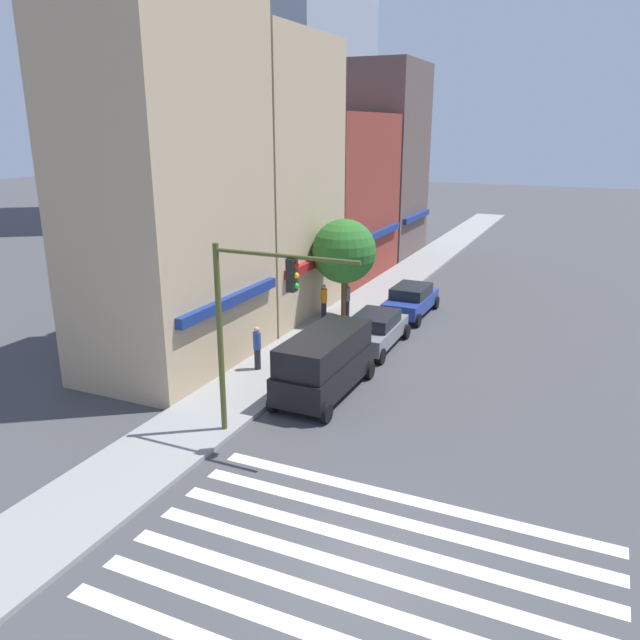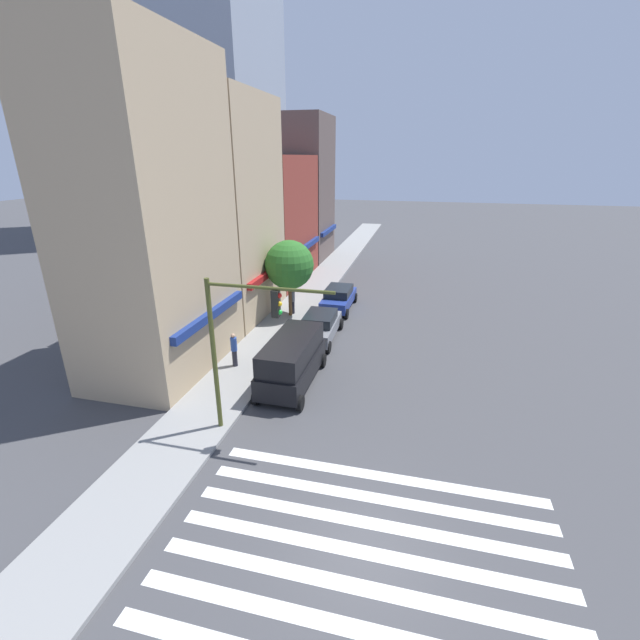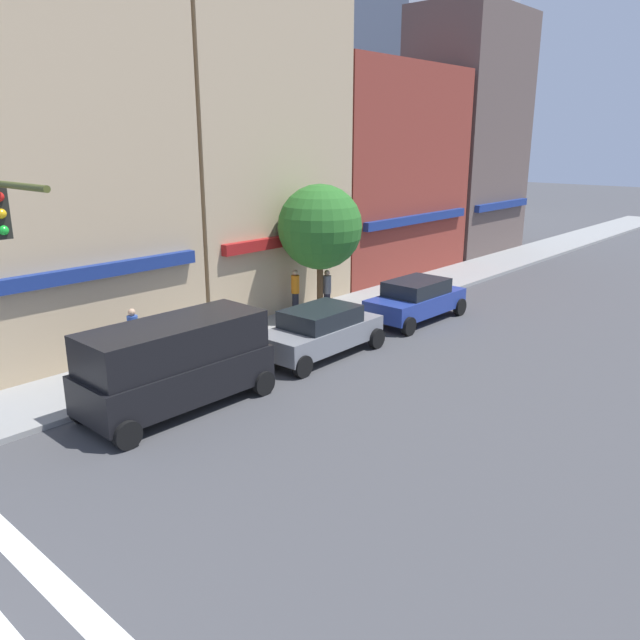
% 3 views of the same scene
% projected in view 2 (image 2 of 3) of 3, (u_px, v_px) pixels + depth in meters
% --- Properties ---
extents(ground_plane, '(200.00, 200.00, 0.00)m').
position_uv_depth(ground_plane, '(365.00, 553.00, 11.68)').
color(ground_plane, '#424244').
extents(sidewalk_left, '(120.00, 3.00, 0.15)m').
position_uv_depth(sidewalk_left, '(127.00, 501.00, 13.32)').
color(sidewalk_left, gray).
rests_on(sidewalk_left, ground_plane).
extents(crosswalk_stripes, '(6.66, 10.80, 0.01)m').
position_uv_depth(crosswalk_stripes, '(365.00, 553.00, 11.68)').
color(crosswalk_stripes, silver).
rests_on(crosswalk_stripes, ground_plane).
extents(storefront_row, '(33.36, 5.30, 14.83)m').
position_uv_depth(storefront_row, '(252.00, 208.00, 30.87)').
color(storefront_row, tan).
rests_on(storefront_row, ground_plane).
extents(traffic_signal, '(0.32, 4.66, 6.19)m').
position_uv_depth(traffic_signal, '(239.00, 333.00, 15.27)').
color(traffic_signal, '#474C1E').
rests_on(traffic_signal, ground_plane).
extents(van_black, '(5.02, 2.22, 2.34)m').
position_uv_depth(van_black, '(292.00, 359.00, 19.91)').
color(van_black, black).
rests_on(van_black, ground_plane).
extents(sedan_grey, '(4.44, 2.02, 1.59)m').
position_uv_depth(sedan_grey, '(320.00, 326.00, 25.10)').
color(sedan_grey, slate).
rests_on(sedan_grey, ground_plane).
extents(sedan_blue, '(4.42, 2.02, 1.59)m').
position_uv_depth(sedan_blue, '(339.00, 298.00, 30.07)').
color(sedan_blue, navy).
rests_on(sedan_blue, ground_plane).
extents(pedestrian_orange_vest, '(0.32, 0.32, 1.77)m').
position_uv_depth(pedestrian_orange_vest, '(276.00, 303.00, 28.21)').
color(pedestrian_orange_vest, '#23232D').
rests_on(pedestrian_orange_vest, sidewalk_left).
extents(pedestrian_blue_shirt, '(0.32, 0.32, 1.77)m').
position_uv_depth(pedestrian_blue_shirt, '(234.00, 349.00, 21.47)').
color(pedestrian_blue_shirt, '#23232D').
rests_on(pedestrian_blue_shirt, sidewalk_left).
extents(pedestrian_grey_coat, '(0.32, 0.32, 1.77)m').
position_uv_depth(pedestrian_grey_coat, '(293.00, 300.00, 28.74)').
color(pedestrian_grey_coat, '#23232D').
rests_on(pedestrian_grey_coat, sidewalk_left).
extents(street_tree, '(3.16, 3.16, 5.03)m').
position_uv_depth(street_tree, '(289.00, 265.00, 27.53)').
color(street_tree, brown).
rests_on(street_tree, sidewalk_left).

